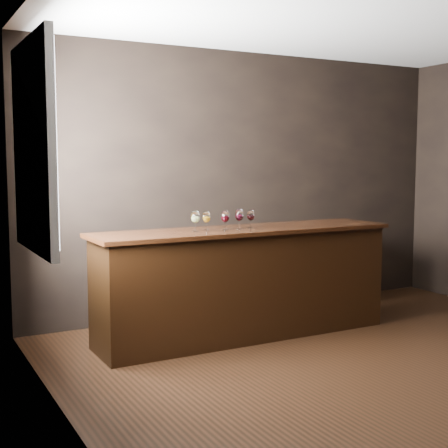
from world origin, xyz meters
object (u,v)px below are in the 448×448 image
back_bar_shelf (266,274)px  glass_red_a (225,217)px  glass_white (195,217)px  bar_counter (245,284)px  glass_red_c (251,216)px  glass_red_b (239,216)px  glass_amber (207,217)px

back_bar_shelf → glass_red_a: 1.38m
glass_white → glass_red_a: bearing=-2.7°
bar_counter → glass_red_c: glass_red_c is taller
glass_red_b → bar_counter: bearing=12.7°
bar_counter → back_bar_shelf: bearing=46.1°
glass_red_b → glass_red_c: size_ratio=1.08×
glass_red_a → bar_counter: bearing=7.8°
glass_red_a → glass_red_b: bearing=5.5°
back_bar_shelf → glass_red_b: glass_red_b is taller
bar_counter → glass_red_b: (-0.07, -0.02, 0.65)m
glass_red_a → glass_red_c: (0.29, 0.04, -0.00)m
glass_white → glass_red_c: 0.59m
glass_red_b → glass_red_c: 0.14m
back_bar_shelf → glass_amber: glass_amber is taller
back_bar_shelf → glass_red_c: glass_red_c is taller
back_bar_shelf → glass_red_a: bearing=-140.1°
back_bar_shelf → bar_counter: bearing=-133.2°
back_bar_shelf → glass_red_c: size_ratio=13.73×
glass_amber → glass_red_a: (0.15, -0.07, 0.00)m
glass_amber → glass_red_c: size_ratio=1.00×
glass_white → glass_red_a: (0.29, -0.01, -0.01)m
glass_white → glass_amber: glass_white is taller
bar_counter → glass_red_a: 0.68m
glass_red_c → bar_counter: bearing=-168.5°
back_bar_shelf → glass_white: glass_white is taller
glass_red_a → glass_white: bearing=177.3°
glass_amber → glass_red_c: same height
glass_white → glass_red_b: (0.45, 0.00, -0.00)m
glass_white → glass_red_c: (0.58, 0.03, -0.01)m
glass_amber → glass_red_b: (0.31, -0.05, 0.01)m
glass_amber → bar_counter: bearing=-5.7°
glass_white → bar_counter: bearing=1.9°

